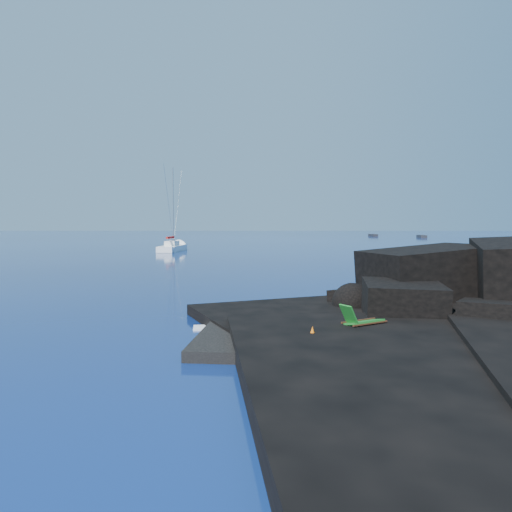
{
  "coord_description": "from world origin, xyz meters",
  "views": [
    {
      "loc": [
        2.06,
        -16.46,
        4.18
      ],
      "look_at": [
        2.28,
        14.67,
        2.0
      ],
      "focal_mm": 35.0,
      "sensor_mm": 36.0,
      "label": 1
    }
  ],
  "objects": [
    {
      "name": "marker_cone",
      "position": [
        3.97,
        -0.82,
        0.59
      ],
      "size": [
        0.33,
        0.33,
        0.49
      ],
      "primitive_type": "cone",
      "rotation": [
        0.0,
        0.0,
        0.03
      ],
      "color": "orange",
      "rests_on": "beach"
    },
    {
      "name": "ground",
      "position": [
        0.0,
        0.0,
        0.0
      ],
      "size": [
        400.0,
        400.0,
        0.0
      ],
      "primitive_type": "plane",
      "color": "#030F37",
      "rests_on": "ground"
    },
    {
      "name": "sunbather",
      "position": [
        6.01,
        2.01,
        0.51
      ],
      "size": [
        1.67,
        1.14,
        0.22
      ],
      "primitive_type": null,
      "rotation": [
        0.0,
        0.0,
        0.48
      ],
      "color": "tan",
      "rests_on": "towel"
    },
    {
      "name": "distant_boat_a",
      "position": [
        35.52,
        121.6,
        0.0
      ],
      "size": [
        1.72,
        4.72,
        0.62
      ],
      "primitive_type": "cube",
      "rotation": [
        0.0,
        0.0,
        0.06
      ],
      "color": "black",
      "rests_on": "ground"
    },
    {
      "name": "sailboat",
      "position": [
        -9.09,
        53.15,
        0.0
      ],
      "size": [
        3.52,
        11.37,
        11.73
      ],
      "primitive_type": null,
      "rotation": [
        0.0,
        0.0,
        -0.11
      ],
      "color": "white",
      "rests_on": "ground"
    },
    {
      "name": "deck_chair",
      "position": [
        5.93,
        0.57,
        0.9
      ],
      "size": [
        1.75,
        1.43,
        1.11
      ],
      "primitive_type": null,
      "rotation": [
        0.0,
        0.0,
        0.54
      ],
      "color": "#17671F",
      "rests_on": "beach"
    },
    {
      "name": "beach",
      "position": [
        4.5,
        0.5,
        0.0
      ],
      "size": [
        9.08,
        6.86,
        0.7
      ],
      "primitive_type": "cube",
      "rotation": [
        0.0,
        0.0,
        -0.1
      ],
      "color": "black",
      "rests_on": "ground"
    },
    {
      "name": "distant_boat_b",
      "position": [
        45.12,
        110.02,
        0.0
      ],
      "size": [
        2.0,
        5.1,
        0.66
      ],
      "primitive_type": "cube",
      "rotation": [
        0.0,
        0.0,
        -0.09
      ],
      "color": "black",
      "rests_on": "ground"
    },
    {
      "name": "surf_foam",
      "position": [
        5.0,
        5.0,
        0.0
      ],
      "size": [
        10.0,
        8.0,
        0.06
      ],
      "primitive_type": null,
      "color": "white",
      "rests_on": "ground"
    },
    {
      "name": "towel",
      "position": [
        6.01,
        2.01,
        0.37
      ],
      "size": [
        1.94,
        1.55,
        0.05
      ],
      "primitive_type": "cube",
      "rotation": [
        0.0,
        0.0,
        0.48
      ],
      "color": "white",
      "rests_on": "beach"
    }
  ]
}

